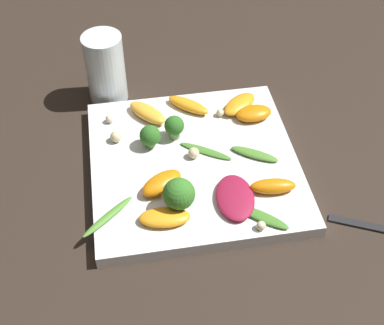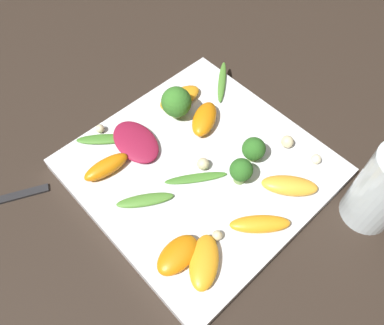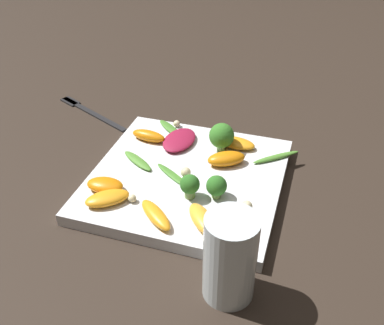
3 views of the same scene
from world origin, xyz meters
name	(u,v)px [view 2 (image 2 of 3)]	position (x,y,z in m)	size (l,w,h in m)	color
ground_plane	(200,173)	(0.00, 0.00, 0.00)	(2.40, 2.40, 0.00)	#2D231C
plate	(200,169)	(0.00, 0.00, 0.01)	(0.29, 0.29, 0.02)	white
drinking_glass	(384,190)	(-0.19, -0.11, 0.06)	(0.06, 0.06, 0.12)	silver
radicchio_leaf_0	(136,142)	(0.08, 0.04, 0.03)	(0.08, 0.06, 0.01)	maroon
orange_segment_0	(180,98)	(0.10, -0.06, 0.03)	(0.04, 0.07, 0.01)	orange
orange_segment_1	(204,119)	(0.05, -0.05, 0.03)	(0.06, 0.07, 0.02)	orange
orange_segment_2	(178,255)	(-0.07, 0.11, 0.03)	(0.04, 0.06, 0.02)	orange
orange_segment_3	(106,167)	(0.07, 0.09, 0.03)	(0.03, 0.06, 0.02)	orange
orange_segment_4	(260,224)	(-0.11, 0.01, 0.03)	(0.06, 0.07, 0.02)	orange
orange_segment_5	(204,262)	(-0.10, 0.09, 0.03)	(0.07, 0.07, 0.02)	orange
orange_segment_6	(289,186)	(-0.10, -0.06, 0.03)	(0.07, 0.07, 0.02)	#FCAD33
broccoli_floret_0	(254,149)	(-0.04, -0.06, 0.04)	(0.03, 0.03, 0.04)	#84AD5B
broccoli_floret_1	(241,171)	(-0.05, -0.02, 0.04)	(0.03, 0.03, 0.04)	#7A9E51
broccoli_floret_2	(176,102)	(0.08, -0.03, 0.05)	(0.04, 0.04, 0.05)	#84AD5B
arugula_sprig_0	(222,82)	(0.09, -0.13, 0.02)	(0.06, 0.07, 0.01)	#518E33
arugula_sprig_1	(145,200)	(0.01, 0.09, 0.02)	(0.05, 0.07, 0.01)	#518E33
arugula_sprig_2	(196,178)	(-0.01, 0.02, 0.02)	(0.06, 0.07, 0.00)	#47842D
arugula_sprig_3	(103,139)	(0.12, 0.07, 0.02)	(0.06, 0.07, 0.01)	#47842D
macadamia_nut_0	(316,159)	(-0.10, -0.11, 0.03)	(0.01, 0.01, 0.01)	beige
macadamia_nut_1	(217,235)	(-0.09, 0.06, 0.03)	(0.01, 0.01, 0.01)	beige
macadamia_nut_2	(100,129)	(0.13, 0.06, 0.03)	(0.01, 0.01, 0.01)	beige
macadamia_nut_3	(204,163)	(-0.01, 0.00, 0.03)	(0.02, 0.02, 0.02)	beige
macadamia_nut_4	(287,142)	(-0.06, -0.11, 0.03)	(0.02, 0.02, 0.02)	beige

